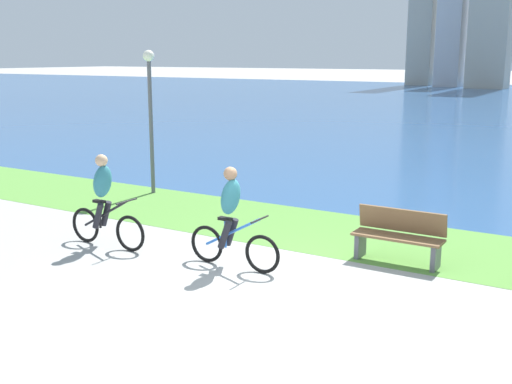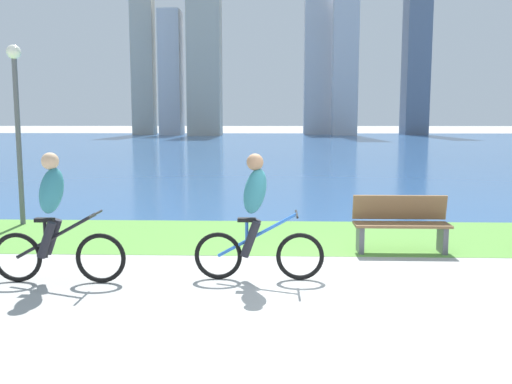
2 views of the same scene
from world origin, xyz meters
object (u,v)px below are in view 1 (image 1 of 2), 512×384
at_px(lamppost_tall, 150,100).
at_px(cyclist_lead, 232,218).
at_px(bench_far_along_path, 399,236).
at_px(cyclist_trailing, 104,201).

bearing_deg(lamppost_tall, cyclist_lead, -37.77).
bearing_deg(lamppost_tall, bench_far_along_path, -16.52).
distance_m(cyclist_lead, lamppost_tall, 6.32).
relative_size(cyclist_trailing, bench_far_along_path, 1.17).
bearing_deg(cyclist_trailing, cyclist_lead, 4.88).
relative_size(bench_far_along_path, lamppost_tall, 0.42).
distance_m(cyclist_trailing, lamppost_tall, 4.82).
bearing_deg(lamppost_tall, cyclist_trailing, -60.48).
relative_size(cyclist_lead, bench_far_along_path, 1.14).
height_order(bench_far_along_path, lamppost_tall, lamppost_tall).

